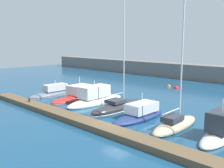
# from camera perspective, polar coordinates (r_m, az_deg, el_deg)

# --- Properties ---
(ground_plane) EXTENTS (120.00, 120.00, 0.00)m
(ground_plane) POSITION_cam_1_polar(r_m,az_deg,el_deg) (24.35, 1.29, -9.21)
(ground_plane) COLOR navy
(dock_pier) EXTENTS (40.18, 1.72, 0.53)m
(dock_pier) POSITION_cam_1_polar(r_m,az_deg,el_deg) (22.93, -2.12, -9.69)
(dock_pier) COLOR brown
(dock_pier) RESTS_ON ground_plane
(motorboat_slate_nearest) EXTENTS (2.20, 8.29, 2.60)m
(motorboat_slate_nearest) POSITION_cam_1_polar(r_m,az_deg,el_deg) (38.86, -12.47, -1.88)
(motorboat_slate_nearest) COLOR slate
(motorboat_slate_nearest) RESTS_ON ground_plane
(motorboat_red_second) EXTENTS (3.34, 8.45, 3.39)m
(motorboat_red_second) POSITION_cam_1_polar(r_m,az_deg,el_deg) (35.71, -7.69, -2.58)
(motorboat_red_second) COLOR #B72D28
(motorboat_red_second) RESTS_ON ground_plane
(motorboat_white_third) EXTENTS (2.90, 9.17, 3.34)m
(motorboat_white_third) POSITION_cam_1_polar(r_m,az_deg,el_deg) (32.97, -3.57, -3.22)
(motorboat_white_third) COLOR white
(motorboat_white_third) RESTS_ON ground_plane
(sailboat_charcoal_fourth) EXTENTS (2.65, 8.76, 17.16)m
(sailboat_charcoal_fourth) POSITION_cam_1_polar(r_m,az_deg,el_deg) (30.07, 1.44, -4.79)
(sailboat_charcoal_fourth) COLOR #2D2D33
(sailboat_charcoal_fourth) RESTS_ON ground_plane
(motorboat_navy_fifth) EXTENTS (2.40, 7.28, 2.88)m
(motorboat_navy_fifth) POSITION_cam_1_polar(r_m,az_deg,el_deg) (26.65, 6.17, -6.57)
(motorboat_navy_fifth) COLOR navy
(motorboat_navy_fifth) RESTS_ON ground_plane
(sailboat_sand_sixth) EXTENTS (2.16, 7.05, 12.95)m
(sailboat_sand_sixth) POSITION_cam_1_polar(r_m,az_deg,el_deg) (24.10, 13.73, -8.52)
(sailboat_sand_sixth) COLOR beige
(sailboat_sand_sixth) RESTS_ON ground_plane
(motorboat_ivory_seventh) EXTENTS (2.08, 6.88, 3.67)m
(motorboat_ivory_seventh) POSITION_cam_1_polar(r_m,az_deg,el_deg) (23.02, 22.83, -9.50)
(motorboat_ivory_seventh) COLOR silver
(motorboat_ivory_seventh) RESTS_ON ground_plane
(mooring_buoy_orange) EXTENTS (0.70, 0.70, 0.70)m
(mooring_buoy_orange) POSITION_cam_1_polar(r_m,az_deg,el_deg) (46.42, 12.38, -0.52)
(mooring_buoy_orange) COLOR orange
(mooring_buoy_orange) RESTS_ON ground_plane
(mooring_buoy_red) EXTENTS (0.84, 0.84, 0.84)m
(mooring_buoy_red) POSITION_cam_1_polar(r_m,az_deg,el_deg) (44.72, 13.97, -0.95)
(mooring_buoy_red) COLOR red
(mooring_buoy_red) RESTS_ON ground_plane
(dock_bollard) EXTENTS (0.20, 0.20, 0.44)m
(dock_bollard) POSITION_cam_1_polar(r_m,az_deg,el_deg) (32.96, -17.75, -3.38)
(dock_bollard) COLOR black
(dock_bollard) RESTS_ON dock_pier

